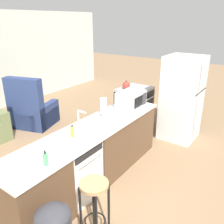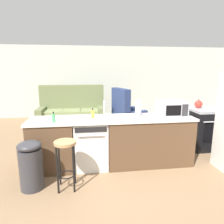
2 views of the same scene
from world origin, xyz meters
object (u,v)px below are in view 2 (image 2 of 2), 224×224
(dishwasher, at_px, (91,144))
(bar_stool, at_px, (66,155))
(dish_soap_bottle, at_px, (54,118))
(couch, at_px, (72,113))
(armchair, at_px, (126,116))
(microwave, at_px, (172,109))
(paper_towel_roll, at_px, (138,108))
(soap_bottle, at_px, (93,114))
(trash_bin, at_px, (31,165))
(kettle, at_px, (198,104))
(stove_range, at_px, (206,128))

(dishwasher, bearing_deg, bar_stool, -119.39)
(dish_soap_bottle, xyz_separation_m, bar_stool, (0.21, -0.48, -0.44))
(couch, bearing_deg, armchair, -12.52)
(microwave, relative_size, armchair, 0.42)
(armchair, bearing_deg, dish_soap_bottle, -123.59)
(dishwasher, distance_m, paper_towel_roll, 1.11)
(dish_soap_bottle, xyz_separation_m, couch, (0.09, 3.00, -0.58))
(microwave, bearing_deg, bar_stool, -160.28)
(soap_bottle, bearing_deg, bar_stool, -121.21)
(trash_bin, height_order, couch, couch)
(dishwasher, height_order, kettle, kettle)
(couch, bearing_deg, dishwasher, -79.84)
(microwave, relative_size, soap_bottle, 2.84)
(bar_stool, distance_m, armchair, 3.48)
(microwave, bearing_deg, dish_soap_bottle, -174.71)
(bar_stool, bearing_deg, armchair, 63.75)
(microwave, bearing_deg, kettle, 35.97)
(stove_range, bearing_deg, dish_soap_bottle, -166.90)
(kettle, height_order, bar_stool, kettle)
(microwave, relative_size, couch, 0.25)
(soap_bottle, height_order, dish_soap_bottle, same)
(microwave, bearing_deg, armchair, 97.95)
(paper_towel_roll, xyz_separation_m, armchair, (0.25, 2.27, -0.69))
(soap_bottle, xyz_separation_m, dish_soap_bottle, (-0.64, -0.23, 0.00))
(microwave, distance_m, dish_soap_bottle, 2.10)
(microwave, height_order, couch, couch)
(paper_towel_roll, distance_m, soap_bottle, 0.88)
(soap_bottle, xyz_separation_m, kettle, (2.39, 0.65, 0.01))
(kettle, bearing_deg, dishwasher, -164.42)
(dishwasher, bearing_deg, kettle, 15.58)
(couch, bearing_deg, trash_bin, -96.54)
(dishwasher, distance_m, couch, 2.85)
(soap_bottle, distance_m, couch, 2.89)
(armchair, bearing_deg, couch, 167.48)
(kettle, bearing_deg, stove_range, -38.19)
(microwave, relative_size, kettle, 2.44)
(bar_stool, xyz_separation_m, couch, (-0.12, 3.48, -0.14))
(stove_range, bearing_deg, kettle, 141.81)
(soap_bottle, distance_m, bar_stool, 0.93)
(paper_towel_roll, xyz_separation_m, bar_stool, (-1.29, -0.84, -0.50))
(paper_towel_roll, bearing_deg, armchair, 83.83)
(stove_range, height_order, armchair, armchair)
(dishwasher, height_order, trash_bin, dishwasher)
(stove_range, xyz_separation_m, bar_stool, (-2.98, -1.22, 0.08))
(soap_bottle, xyz_separation_m, trash_bin, (-0.94, -0.63, -0.59))
(dish_soap_bottle, bearing_deg, microwave, 5.29)
(trash_bin, xyz_separation_m, armchair, (2.05, 3.04, -0.03))
(stove_range, relative_size, microwave, 1.80)
(kettle, relative_size, trash_bin, 0.28)
(soap_bottle, distance_m, armchair, 2.73)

